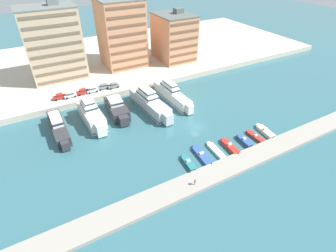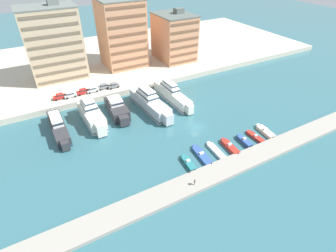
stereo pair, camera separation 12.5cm
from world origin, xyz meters
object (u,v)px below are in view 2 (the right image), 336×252
(motorboat_blue_left, at_px, (202,156))
(motorboat_red_center_right, at_px, (256,138))
(pedestrian_near_edge, at_px, (195,181))
(yacht_charcoal_mid_left, at_px, (117,109))
(yacht_silver_center_left, at_px, (150,103))
(car_silver_center_left, at_px, (92,89))
(yacht_charcoal_far_left, at_px, (58,127))
(yacht_ivory_center, at_px, (172,94))
(car_grey_center_right, at_px, (114,85))
(yacht_ivory_left, at_px, (92,115))
(motorboat_teal_far_left, at_px, (188,163))
(car_red_mid_left, at_px, (83,91))
(car_silver_left, at_px, (70,95))
(car_grey_center, at_px, (103,86))
(motorboat_cream_mid_right, at_px, (265,131))
(motorboat_blue_center, at_px, (244,141))
(car_red_far_left, at_px, (60,96))
(motorboat_white_mid_left, at_px, (216,151))
(motorboat_red_center_left, at_px, (230,147))

(motorboat_blue_left, xyz_separation_m, motorboat_red_center_right, (17.53, -1.04, 0.00))
(motorboat_red_center_right, relative_size, pedestrian_near_edge, 4.41)
(yacht_charcoal_mid_left, relative_size, yacht_silver_center_left, 0.71)
(car_silver_center_left, bearing_deg, yacht_charcoal_far_left, -132.50)
(yacht_ivory_center, distance_m, motorboat_blue_left, 30.26)
(yacht_charcoal_far_left, bearing_deg, car_silver_center_left, 47.50)
(car_grey_center_right, bearing_deg, yacht_ivory_left, -128.97)
(motorboat_teal_far_left, xyz_separation_m, motorboat_red_center_right, (22.08, -0.36, -0.07))
(yacht_ivory_center, distance_m, car_red_mid_left, 30.63)
(car_silver_left, height_order, car_grey_center, same)
(car_red_mid_left, bearing_deg, motorboat_cream_mid_right, -48.11)
(yacht_charcoal_mid_left, xyz_separation_m, motorboat_blue_center, (25.04, -30.68, -1.42))
(yacht_silver_center_left, bearing_deg, motorboat_blue_center, -62.28)
(motorboat_blue_left, bearing_deg, car_red_mid_left, 112.48)
(car_red_far_left, bearing_deg, motorboat_blue_left, -59.90)
(motorboat_blue_left, height_order, car_grey_center, car_grey_center)
(yacht_charcoal_far_left, relative_size, motorboat_blue_center, 3.30)
(motorboat_teal_far_left, xyz_separation_m, pedestrian_near_edge, (-2.77, -6.78, 1.34))
(motorboat_blue_left, distance_m, motorboat_white_mid_left, 4.27)
(car_red_mid_left, bearing_deg, motorboat_red_center_left, -59.39)
(motorboat_cream_mid_right, bearing_deg, car_red_mid_left, 131.89)
(motorboat_red_center_left, height_order, motorboat_cream_mid_right, motorboat_red_center_left)
(pedestrian_near_edge, bearing_deg, car_silver_left, 106.58)
(car_grey_center, bearing_deg, yacht_charcoal_mid_left, -92.07)
(yacht_silver_center_left, height_order, car_red_far_left, yacht_silver_center_left)
(yacht_ivory_left, height_order, motorboat_red_center_right, yacht_ivory_left)
(car_silver_center_left, distance_m, pedestrian_near_edge, 52.54)
(motorboat_teal_far_left, bearing_deg, car_grey_center, 98.17)
(car_red_far_left, bearing_deg, yacht_charcoal_mid_left, -46.36)
(car_grey_center, xyz_separation_m, car_grey_center_right, (3.42, -0.94, 0.00))
(car_red_far_left, relative_size, car_grey_center_right, 1.00)
(motorboat_cream_mid_right, height_order, car_silver_left, car_silver_left)
(yacht_silver_center_left, bearing_deg, car_silver_left, 141.35)
(yacht_charcoal_far_left, xyz_separation_m, yacht_ivory_left, (9.80, 0.35, 0.91))
(car_grey_center, bearing_deg, pedestrian_near_edge, -85.87)
(motorboat_teal_far_left, relative_size, motorboat_white_mid_left, 0.83)
(motorboat_white_mid_left, relative_size, motorboat_red_center_left, 1.04)
(motorboat_blue_center, bearing_deg, car_silver_center_left, 122.28)
(yacht_ivory_left, xyz_separation_m, motorboat_white_mid_left, (24.12, -29.18, -2.34))
(pedestrian_near_edge, bearing_deg, yacht_charcoal_far_left, 121.67)
(motorboat_white_mid_left, height_order, motorboat_blue_center, motorboat_blue_center)
(car_grey_center_right, bearing_deg, motorboat_teal_far_left, -85.99)
(car_red_mid_left, distance_m, car_silver_center_left, 3.29)
(yacht_ivory_center, relative_size, motorboat_red_center_left, 3.03)
(motorboat_red_center_left, height_order, car_grey_center_right, car_grey_center_right)
(car_grey_center, distance_m, pedestrian_near_edge, 52.65)
(yacht_ivory_left, distance_m, pedestrian_near_edge, 38.63)
(yacht_charcoal_mid_left, relative_size, yacht_ivory_center, 0.72)
(motorboat_red_center_left, xyz_separation_m, motorboat_cream_mid_right, (13.40, 0.53, -0.04))
(motorboat_white_mid_left, relative_size, car_silver_left, 1.82)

